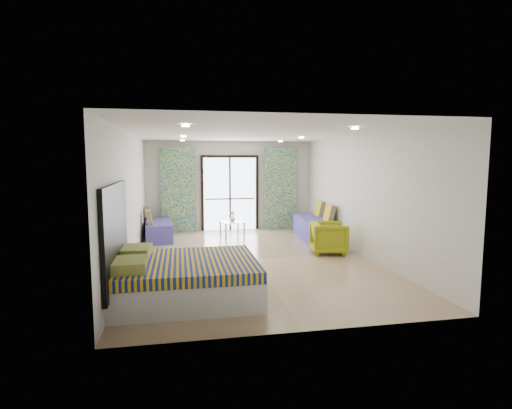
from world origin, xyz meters
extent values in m
cube|color=black|center=(0.00, 3.71, 2.24)|extent=(1.76, 0.08, 0.08)
cube|color=black|center=(-0.84, 3.71, 1.10)|extent=(0.08, 0.08, 2.20)
cube|color=black|center=(0.84, 3.71, 1.10)|extent=(0.08, 0.08, 2.20)
cube|color=black|center=(0.00, 3.71, 1.10)|extent=(0.05, 0.06, 2.20)
cube|color=#595451|center=(0.00, 3.73, 0.95)|extent=(1.52, 0.03, 0.04)
cube|color=silver|center=(-1.55, 3.57, 1.25)|extent=(1.00, 0.10, 2.50)
cube|color=silver|center=(1.55, 3.57, 1.25)|extent=(1.00, 0.10, 2.50)
cylinder|color=#FFE0B2|center=(-1.40, -2.00, 2.67)|extent=(0.12, 0.12, 0.02)
cylinder|color=#FFE0B2|center=(1.40, -2.00, 2.67)|extent=(0.12, 0.12, 0.02)
cylinder|color=#FFE0B2|center=(-1.40, 1.00, 2.67)|extent=(0.12, 0.12, 0.02)
cylinder|color=#FFE0B2|center=(1.40, 1.00, 2.67)|extent=(0.12, 0.12, 0.02)
cylinder|color=#FFE0B2|center=(-1.40, 3.00, 2.67)|extent=(0.12, 0.12, 0.02)
cylinder|color=#FFE0B2|center=(1.40, 3.00, 2.67)|extent=(0.12, 0.12, 0.02)
cube|color=black|center=(-2.46, -2.25, 1.05)|extent=(0.06, 2.10, 1.50)
cube|color=silver|center=(-2.47, -1.00, 1.05)|extent=(0.02, 0.10, 0.10)
cube|color=silver|center=(-1.45, -2.25, 0.22)|extent=(2.21, 1.77, 0.44)
cube|color=navy|center=(-1.45, -2.25, 0.53)|extent=(2.19, 1.80, 0.17)
cube|color=#1C805B|center=(-2.25, -2.67, 0.69)|extent=(0.53, 0.63, 0.15)
cube|color=#1C805B|center=(-2.25, -1.82, 0.69)|extent=(0.54, 0.64, 0.15)
cube|color=#47419D|center=(-2.10, 2.63, 0.19)|extent=(0.82, 1.80, 0.39)
cube|color=#47419D|center=(-2.10, 2.63, 0.44)|extent=(0.80, 1.76, 0.10)
cube|color=navy|center=(-2.31, 2.21, 0.66)|extent=(0.23, 0.45, 0.40)
cube|color=navy|center=(-2.38, 3.02, 0.66)|extent=(0.23, 0.45, 0.40)
cube|color=#47419D|center=(2.10, 1.94, 0.22)|extent=(0.93, 2.05, 0.44)
cube|color=#47419D|center=(2.10, 1.94, 0.50)|extent=(0.91, 2.01, 0.11)
cube|color=navy|center=(2.34, 1.46, 0.75)|extent=(0.26, 0.51, 0.46)
cube|color=navy|center=(2.41, 2.38, 0.75)|extent=(0.26, 0.51, 0.46)
cylinder|color=silver|center=(-0.28, 2.41, 0.20)|extent=(0.06, 0.06, 0.39)
cylinder|color=silver|center=(0.24, 2.52, 0.20)|extent=(0.06, 0.06, 0.39)
cylinder|color=silver|center=(-0.38, 2.94, 0.20)|extent=(0.06, 0.06, 0.39)
cylinder|color=silver|center=(0.14, 3.04, 0.20)|extent=(0.06, 0.06, 0.39)
cube|color=#8CA59E|center=(-0.07, 2.73, 0.39)|extent=(0.72, 0.72, 0.02)
sphere|color=white|center=(-0.02, 2.74, 0.61)|extent=(0.07, 0.07, 0.07)
sphere|color=white|center=(-0.08, 2.77, 0.63)|extent=(0.07, 0.07, 0.07)
sphere|color=white|center=(-0.12, 2.72, 0.65)|extent=(0.07, 0.07, 0.07)
sphere|color=white|center=(-0.06, 2.68, 0.67)|extent=(0.07, 0.07, 0.07)
imported|color=white|center=(-0.06, 2.72, 0.49)|extent=(0.21, 0.21, 0.17)
imported|color=#939C14|center=(1.84, 0.19, 0.39)|extent=(0.84, 0.88, 0.79)
camera|label=1|loc=(-1.51, -8.35, 2.16)|focal=28.00mm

